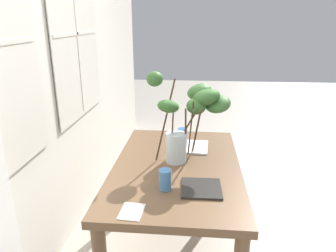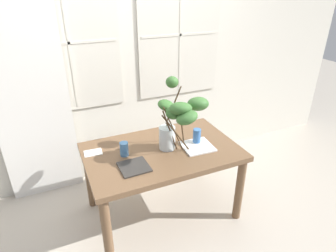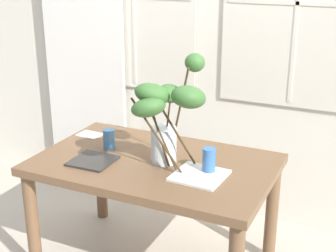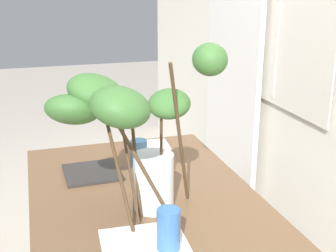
{
  "view_description": "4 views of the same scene",
  "coord_description": "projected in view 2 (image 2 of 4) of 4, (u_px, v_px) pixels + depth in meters",
  "views": [
    {
      "loc": [
        -1.99,
        -0.12,
        1.69
      ],
      "look_at": [
        0.06,
        0.07,
        0.98
      ],
      "focal_mm": 33.59,
      "sensor_mm": 36.0,
      "label": 1
    },
    {
      "loc": [
        -0.86,
        -2.08,
        2.1
      ],
      "look_at": [
        0.08,
        0.05,
        0.93
      ],
      "focal_mm": 30.8,
      "sensor_mm": 36.0,
      "label": 2
    },
    {
      "loc": [
        1.19,
        -2.35,
        1.88
      ],
      "look_at": [
        0.07,
        0.04,
        0.94
      ],
      "focal_mm": 52.1,
      "sensor_mm": 36.0,
      "label": 3
    },
    {
      "loc": [
        1.53,
        -0.38,
        1.54
      ],
      "look_at": [
        0.06,
        0.06,
        1.04
      ],
      "focal_mm": 48.51,
      "sensor_mm": 36.0,
      "label": 4
    }
  ],
  "objects": [
    {
      "name": "plate_square_right",
      "position": [
        197.0,
        146.0,
        2.67
      ],
      "size": [
        0.29,
        0.29,
        0.01
      ],
      "primitive_type": "cube",
      "rotation": [
        0.0,
        0.0,
        -0.06
      ],
      "color": "white",
      "rests_on": "dining_table"
    },
    {
      "name": "drinking_glass_blue_left",
      "position": [
        124.0,
        149.0,
        2.52
      ],
      "size": [
        0.08,
        0.08,
        0.13
      ],
      "primitive_type": "cylinder",
      "color": "#4C84BC",
      "rests_on": "dining_table"
    },
    {
      "name": "plate_square_left",
      "position": [
        134.0,
        167.0,
        2.38
      ],
      "size": [
        0.24,
        0.24,
        0.01
      ],
      "primitive_type": "cube",
      "rotation": [
        0.0,
        0.0,
        0.03
      ],
      "color": "#2D2B28",
      "rests_on": "dining_table"
    },
    {
      "name": "back_wall_with_windows",
      "position": [
        127.0,
        44.0,
        3.04
      ],
      "size": [
        5.91,
        0.14,
        3.01
      ],
      "color": "silver",
      "rests_on": "ground"
    },
    {
      "name": "dining_table",
      "position": [
        162.0,
        159.0,
        2.68
      ],
      "size": [
        1.39,
        0.88,
        0.72
      ],
      "color": "brown",
      "rests_on": "ground"
    },
    {
      "name": "curtain_sheer_side",
      "position": [
        30.0,
        97.0,
        2.75
      ],
      "size": [
        0.72,
        0.03,
        2.23
      ],
      "primitive_type": "cube",
      "color": "white",
      "rests_on": "ground"
    },
    {
      "name": "ground",
      "position": [
        163.0,
        210.0,
        2.96
      ],
      "size": [
        14.0,
        14.0,
        0.0
      ],
      "primitive_type": "plane",
      "color": "#B7AD9E"
    },
    {
      "name": "napkin_folded",
      "position": [
        93.0,
        153.0,
        2.58
      ],
      "size": [
        0.17,
        0.13,
        0.0
      ],
      "primitive_type": "cube",
      "rotation": [
        0.0,
        0.0,
        -0.07
      ],
      "color": "silver",
      "rests_on": "dining_table"
    },
    {
      "name": "vase_with_branches",
      "position": [
        178.0,
        116.0,
        2.45
      ],
      "size": [
        0.47,
        0.64,
        0.63
      ],
      "color": "silver",
      "rests_on": "dining_table"
    },
    {
      "name": "drinking_glass_blue_right",
      "position": [
        197.0,
        136.0,
        2.71
      ],
      "size": [
        0.07,
        0.07,
        0.15
      ],
      "primitive_type": "cylinder",
      "color": "#386BAD",
      "rests_on": "dining_table"
    }
  ]
}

